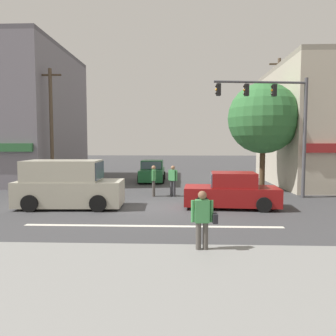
{
  "coord_description": "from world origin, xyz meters",
  "views": [
    {
      "loc": [
        0.98,
        -14.62,
        2.88
      ],
      "look_at": [
        0.31,
        2.0,
        1.6
      ],
      "focal_mm": 35.0,
      "sensor_mm": 36.0,
      "label": 1
    }
  ],
  "objects": [
    {
      "name": "ground_plane",
      "position": [
        0.0,
        0.0,
        0.0
      ],
      "size": [
        120.0,
        120.0,
        0.0
      ],
      "primitive_type": "plane",
      "color": "#3D3D3F"
    },
    {
      "name": "lane_marking_stripe",
      "position": [
        0.0,
        -3.5,
        0.0
      ],
      "size": [
        9.0,
        0.24,
        0.01
      ],
      "primitive_type": "cube",
      "color": "silver",
      "rests_on": "ground"
    },
    {
      "name": "sidewalk_curb",
      "position": [
        0.0,
        -8.5,
        0.08
      ],
      "size": [
        40.0,
        5.0,
        0.16
      ],
      "primitive_type": "cube",
      "color": "gray",
      "rests_on": "ground"
    },
    {
      "name": "street_tree",
      "position": [
        5.85,
        5.15,
        4.33
      ],
      "size": [
        4.2,
        4.2,
        6.44
      ],
      "color": "#4C3823",
      "rests_on": "ground"
    },
    {
      "name": "utility_pole_near_left",
      "position": [
        -7.18,
        5.75,
        3.89
      ],
      "size": [
        1.4,
        0.22,
        7.48
      ],
      "color": "brown",
      "rests_on": "ground"
    },
    {
      "name": "utility_pole_far_right",
      "position": [
        7.92,
        9.35,
        4.58
      ],
      "size": [
        1.4,
        0.22,
        8.85
      ],
      "color": "brown",
      "rests_on": "ground"
    },
    {
      "name": "traffic_light_mast",
      "position": [
        6.08,
        2.53,
        4.3
      ],
      "size": [
        4.87,
        0.74,
        6.2
      ],
      "color": "#47474C",
      "rests_on": "ground"
    },
    {
      "name": "van_waiting_far",
      "position": [
        -4.04,
        -0.41,
        1.01
      ],
      "size": [
        4.67,
        2.18,
        2.11
      ],
      "color": "#B7B29E",
      "rests_on": "ground"
    },
    {
      "name": "sedan_approaching_near",
      "position": [
        3.22,
        -0.15,
        0.71
      ],
      "size": [
        4.2,
        2.07,
        1.58
      ],
      "color": "maroon",
      "rests_on": "ground"
    },
    {
      "name": "sedan_parked_curbside",
      "position": [
        -1.18,
        9.67,
        0.71
      ],
      "size": [
        1.94,
        4.13,
        1.58
      ],
      "color": "#1E6033",
      "rests_on": "ground"
    },
    {
      "name": "pedestrian_foreground_with_bag",
      "position": [
        1.54,
        -6.4,
        0.95
      ],
      "size": [
        0.67,
        0.29,
        1.67
      ],
      "color": "#4C4742",
      "rests_on": "ground"
    },
    {
      "name": "pedestrian_mid_crossing",
      "position": [
        0.54,
        2.82,
        0.95
      ],
      "size": [
        0.5,
        0.38,
        1.67
      ],
      "color": "#333338",
      "rests_on": "ground"
    },
    {
      "name": "pedestrian_far_side",
      "position": [
        -0.49,
        2.82,
        0.95
      ],
      "size": [
        0.23,
        0.57,
        1.67
      ],
      "color": "#4C4742",
      "rests_on": "ground"
    }
  ]
}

